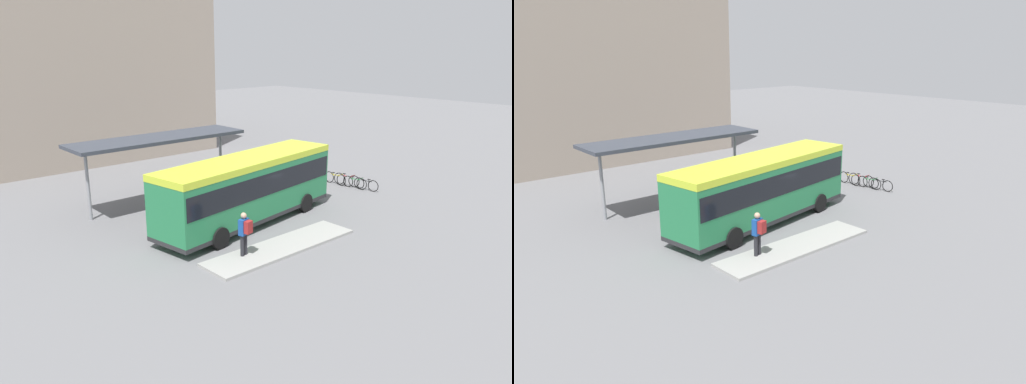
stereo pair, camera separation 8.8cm
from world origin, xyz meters
TOP-DOWN VIEW (x-y plane):
  - ground_plane at (0.00, 0.00)m, footprint 120.00×120.00m
  - curb_island at (-1.00, -3.33)m, footprint 7.46×1.80m
  - city_bus at (0.01, 0.00)m, footprint 10.53×3.89m
  - pedestrian_waiting at (-2.83, -3.06)m, footprint 0.49×0.54m
  - bicycle_black at (8.95, -0.38)m, footprint 0.48×1.64m
  - bicycle_green at (8.78, 0.32)m, footprint 0.48×1.64m
  - bicycle_red at (8.87, 1.02)m, footprint 0.48×1.73m
  - bicycle_yellow at (8.64, 1.71)m, footprint 0.48×1.69m
  - station_shelter at (-1.43, 5.50)m, footprint 9.56×2.62m
  - station_building at (0.16, 23.09)m, footprint 19.74×14.99m

SIDE VIEW (x-z plane):
  - ground_plane at x=0.00m, z-range 0.00..0.00m
  - curb_island at x=-1.00m, z-range 0.00..0.12m
  - bicycle_green at x=8.78m, z-range 0.00..0.71m
  - bicycle_black at x=8.95m, z-range 0.00..0.71m
  - bicycle_yellow at x=8.64m, z-range 0.00..0.73m
  - bicycle_red at x=8.87m, z-range 0.00..0.75m
  - pedestrian_waiting at x=-2.83m, z-range 0.25..2.07m
  - city_bus at x=0.01m, z-range 0.27..3.51m
  - station_shelter at x=-1.43m, z-range 1.67..5.34m
  - station_building at x=0.16m, z-range 0.00..12.23m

